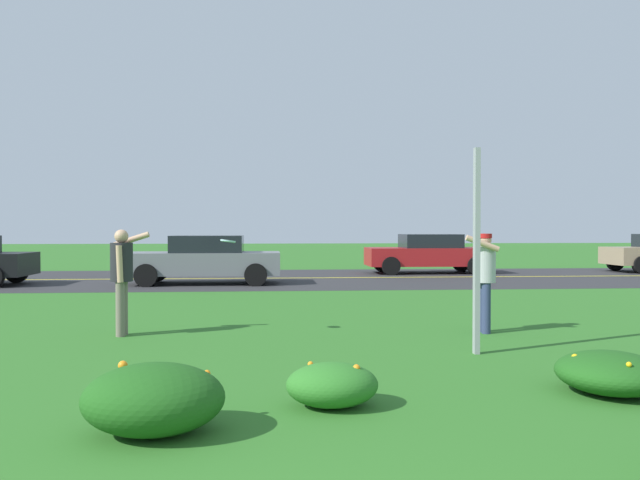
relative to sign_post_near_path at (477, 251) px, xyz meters
name	(u,v)px	position (x,y,z in m)	size (l,w,h in m)	color
ground_plane	(264,322)	(-2.81, 3.13, -1.36)	(120.00, 120.00, 0.00)	#2D6B23
highway_strip	(266,278)	(-2.81, 13.05, -1.35)	(120.00, 8.76, 0.01)	#2D2D30
highway_center_stripe	(266,278)	(-2.81, 13.05, -1.35)	(120.00, 0.16, 0.00)	yellow
daylily_clump_front_right	(154,399)	(-3.66, -3.00, -1.07)	(1.14, 0.95, 0.57)	#1E5619
daylily_clump_mid_center	(611,373)	(0.69, -2.08, -1.15)	(1.08, 1.13, 0.42)	#1E5619
daylily_clump_front_left	(332,385)	(-2.15, -2.34, -1.15)	(0.86, 0.76, 0.41)	#2D7526
sign_post_near_path	(477,251)	(0.00, 0.00, 0.00)	(0.07, 0.10, 2.72)	#93969B
person_thrower_dark_shirt	(122,272)	(-4.99, 1.85, -0.37)	(0.57, 0.49, 1.64)	#232328
person_catcher_red_cap_gray_shirt	(484,272)	(0.68, 1.66, -0.40)	(0.54, 0.49, 1.58)	#B2B2B7
frisbee_pale_blue	(228,241)	(-3.36, 1.71, 0.10)	(0.24, 0.24, 0.07)	#ADD6E5
car_red_center_left	(428,253)	(3.20, 15.02, -0.62)	(4.50, 2.00, 1.45)	maroon
car_gray_center_right	(205,259)	(-4.61, 11.08, -0.62)	(4.50, 2.00, 1.45)	slate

